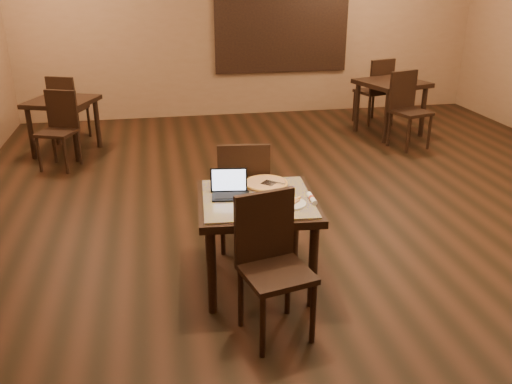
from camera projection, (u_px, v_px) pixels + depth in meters
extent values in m
plane|color=black|center=(346.00, 236.00, 5.28)|extent=(10.00, 10.00, 0.00)
cube|color=#8D6748|center=(253.00, 27.00, 9.25)|extent=(8.00, 0.02, 3.00)
cube|color=#295B98|center=(282.00, 24.00, 9.29)|extent=(2.20, 0.04, 1.50)
cube|color=black|center=(282.00, 24.00, 9.27)|extent=(2.34, 0.02, 1.64)
cylinder|color=black|center=(212.00, 271.00, 3.98)|extent=(0.07, 0.07, 0.71)
cylinder|color=black|center=(209.00, 226.00, 4.68)|extent=(0.07, 0.07, 0.71)
cylinder|color=black|center=(313.00, 265.00, 4.06)|extent=(0.07, 0.07, 0.71)
cylinder|color=black|center=(295.00, 222.00, 4.76)|extent=(0.07, 0.07, 0.71)
cube|color=black|center=(257.00, 203.00, 4.23)|extent=(0.99, 0.99, 0.06)
cube|color=#231797|center=(257.00, 199.00, 4.22)|extent=(0.90, 0.90, 0.02)
cylinder|color=black|center=(263.00, 327.00, 3.55)|extent=(0.04, 0.04, 0.47)
cylinder|color=black|center=(241.00, 298.00, 3.87)|extent=(0.04, 0.04, 0.47)
cylinder|color=black|center=(313.00, 313.00, 3.69)|extent=(0.04, 0.04, 0.47)
cylinder|color=black|center=(288.00, 286.00, 4.01)|extent=(0.04, 0.04, 0.47)
cube|color=black|center=(276.00, 273.00, 3.68)|extent=(0.53, 0.53, 0.04)
cube|color=black|center=(264.00, 225.00, 3.75)|extent=(0.44, 0.14, 0.50)
cylinder|color=black|center=(262.00, 211.00, 5.24)|extent=(0.04, 0.04, 0.48)
cylinder|color=black|center=(266.00, 229.00, 4.89)|extent=(0.04, 0.04, 0.48)
cylinder|color=black|center=(222.00, 212.00, 5.22)|extent=(0.04, 0.04, 0.48)
cylinder|color=black|center=(223.00, 230.00, 4.86)|extent=(0.04, 0.04, 0.48)
cube|color=black|center=(243.00, 194.00, 4.95)|extent=(0.50, 0.50, 0.04)
cube|color=black|center=(244.00, 173.00, 4.66)|extent=(0.45, 0.09, 0.52)
cube|color=black|center=(231.00, 196.00, 4.22)|extent=(0.32, 0.24, 0.01)
cube|color=black|center=(229.00, 180.00, 4.28)|extent=(0.29, 0.08, 0.19)
cube|color=#B2BFE1|center=(229.00, 180.00, 4.27)|extent=(0.27, 0.07, 0.17)
cylinder|color=white|center=(290.00, 204.00, 4.09)|extent=(0.24, 0.24, 0.01)
cylinder|color=silver|center=(266.00, 185.00, 4.45)|extent=(0.38, 0.38, 0.01)
cylinder|color=beige|center=(266.00, 184.00, 4.45)|extent=(0.35, 0.35, 0.02)
torus|color=gold|center=(266.00, 183.00, 4.45)|extent=(0.36, 0.36, 0.02)
cube|color=silver|center=(269.00, 183.00, 4.43)|extent=(0.26, 0.25, 0.01)
cylinder|color=white|center=(312.00, 198.00, 4.15)|extent=(0.04, 0.19, 0.04)
cylinder|color=#B13515|center=(312.00, 198.00, 4.15)|extent=(0.04, 0.03, 0.04)
cylinder|color=black|center=(387.00, 117.00, 7.99)|extent=(0.08, 0.08, 0.79)
cylinder|color=black|center=(357.00, 107.00, 8.57)|extent=(0.08, 0.08, 0.79)
cylinder|color=black|center=(423.00, 112.00, 8.29)|extent=(0.08, 0.08, 0.79)
cylinder|color=black|center=(392.00, 102.00, 8.87)|extent=(0.08, 0.08, 0.79)
cube|color=black|center=(392.00, 83.00, 8.28)|extent=(1.11, 1.11, 0.07)
cylinder|color=black|center=(408.00, 136.00, 7.58)|extent=(0.04, 0.04, 0.50)
cylinder|color=black|center=(389.00, 129.00, 7.91)|extent=(0.04, 0.04, 0.50)
cylinder|color=black|center=(429.00, 132.00, 7.75)|extent=(0.04, 0.04, 0.50)
cylinder|color=black|center=(410.00, 126.00, 8.08)|extent=(0.04, 0.04, 0.50)
cube|color=black|center=(411.00, 112.00, 7.72)|extent=(0.58, 0.58, 0.04)
cube|color=black|center=(403.00, 89.00, 7.79)|extent=(0.46, 0.18, 0.53)
cylinder|color=black|center=(373.00, 104.00, 9.39)|extent=(0.04, 0.04, 0.50)
cylinder|color=black|center=(388.00, 109.00, 9.06)|extent=(0.04, 0.04, 0.50)
cylinder|color=black|center=(354.00, 106.00, 9.22)|extent=(0.04, 0.04, 0.50)
cylinder|color=black|center=(369.00, 111.00, 8.89)|extent=(0.04, 0.04, 0.50)
cube|color=black|center=(372.00, 92.00, 9.04)|extent=(0.58, 0.58, 0.04)
cube|color=black|center=(382.00, 76.00, 8.76)|extent=(0.46, 0.18, 0.53)
cylinder|color=black|center=(31.00, 133.00, 7.32)|extent=(0.07, 0.07, 0.72)
cylinder|color=black|center=(56.00, 121.00, 7.92)|extent=(0.07, 0.07, 0.72)
cylinder|color=black|center=(75.00, 136.00, 7.21)|extent=(0.07, 0.07, 0.72)
cylinder|color=black|center=(97.00, 123.00, 7.81)|extent=(0.07, 0.07, 0.72)
cube|color=black|center=(62.00, 102.00, 7.42)|extent=(1.05, 1.05, 0.06)
cylinder|color=black|center=(39.00, 155.00, 6.88)|extent=(0.04, 0.04, 0.46)
cylinder|color=black|center=(54.00, 146.00, 7.21)|extent=(0.04, 0.04, 0.46)
cylinder|color=black|center=(66.00, 156.00, 6.82)|extent=(0.04, 0.04, 0.46)
cylinder|color=black|center=(80.00, 148.00, 7.15)|extent=(0.04, 0.04, 0.46)
cube|color=black|center=(57.00, 133.00, 6.92)|extent=(0.55, 0.55, 0.04)
cube|color=black|center=(62.00, 109.00, 7.00)|extent=(0.41, 0.19, 0.49)
cylinder|color=black|center=(89.00, 122.00, 8.35)|extent=(0.04, 0.04, 0.46)
cylinder|color=black|center=(78.00, 129.00, 8.02)|extent=(0.04, 0.04, 0.46)
cylinder|color=black|center=(67.00, 121.00, 8.41)|extent=(0.04, 0.04, 0.46)
cylinder|color=black|center=(55.00, 127.00, 8.08)|extent=(0.04, 0.04, 0.46)
cube|color=black|center=(70.00, 109.00, 8.12)|extent=(0.55, 0.55, 0.04)
cube|color=black|center=(61.00, 94.00, 7.85)|extent=(0.41, 0.19, 0.49)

